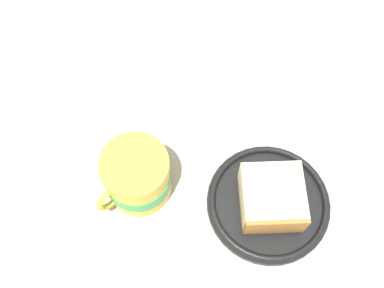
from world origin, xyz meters
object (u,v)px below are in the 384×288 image
at_px(teaspoon, 161,76).
at_px(tea_mug, 137,176).
at_px(cake_slice, 272,198).
at_px(small_plate, 268,202).

bearing_deg(teaspoon, tea_mug, 142.63).
distance_m(tea_mug, teaspoon, 0.20).
xyz_separation_m(cake_slice, tea_mug, (0.12, 0.15, 0.01)).
distance_m(small_plate, teaspoon, 0.28).
bearing_deg(tea_mug, teaspoon, -37.37).
bearing_deg(teaspoon, cake_slice, -174.13).
relative_size(tea_mug, teaspoon, 1.09).
bearing_deg(cake_slice, tea_mug, 51.04).
relative_size(small_plate, tea_mug, 1.52).
distance_m(cake_slice, tea_mug, 0.19).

